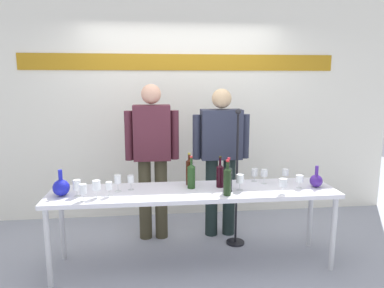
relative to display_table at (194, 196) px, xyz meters
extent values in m
plane|color=#969AA7|center=(0.00, 0.00, -0.70)|extent=(10.00, 10.00, 0.00)
cube|color=white|center=(0.00, 1.41, 0.80)|extent=(5.65, 0.10, 3.00)
cube|color=#B98119|center=(0.00, 1.35, 1.30)|extent=(3.95, 0.01, 0.20)
cube|color=silver|center=(0.00, 0.00, 0.04)|extent=(2.70, 0.60, 0.04)
cylinder|color=silver|center=(-1.29, -0.25, -0.34)|extent=(0.05, 0.05, 0.72)
cylinder|color=silver|center=(1.29, -0.25, -0.34)|extent=(0.05, 0.05, 0.72)
cylinder|color=silver|center=(-1.29, 0.25, -0.34)|extent=(0.05, 0.05, 0.72)
cylinder|color=silver|center=(1.29, 0.25, -0.34)|extent=(0.05, 0.05, 0.72)
sphere|color=#1A20B7|center=(-1.20, -0.04, 0.13)|extent=(0.15, 0.15, 0.15)
cylinder|color=#1A20B7|center=(-1.20, -0.04, 0.25)|extent=(0.04, 0.04, 0.10)
sphere|color=#43218B|center=(1.19, -0.04, 0.12)|extent=(0.12, 0.12, 0.12)
cylinder|color=#43218B|center=(1.19, -0.04, 0.22)|extent=(0.03, 0.03, 0.10)
cylinder|color=#3E3825|center=(-0.48, 0.66, -0.24)|extent=(0.14, 0.14, 0.92)
cylinder|color=#3E3825|center=(-0.29, 0.66, -0.24)|extent=(0.14, 0.14, 0.92)
cube|color=#552432|center=(-0.38, 0.66, 0.52)|extent=(0.40, 0.22, 0.60)
cylinder|color=#552432|center=(-0.64, 0.66, 0.49)|extent=(0.09, 0.09, 0.54)
cylinder|color=#552432|center=(-0.13, 0.66, 0.49)|extent=(0.09, 0.09, 0.54)
sphere|color=#E0A588|center=(-0.38, 0.66, 0.93)|extent=(0.21, 0.21, 0.21)
cylinder|color=black|center=(0.28, 0.66, -0.25)|extent=(0.14, 0.14, 0.91)
cylinder|color=black|center=(0.49, 0.66, -0.25)|extent=(0.14, 0.14, 0.91)
cube|color=#2F3348|center=(0.38, 0.66, 0.48)|extent=(0.45, 0.22, 0.55)
cylinder|color=#2F3348|center=(0.11, 0.66, 0.46)|extent=(0.09, 0.09, 0.50)
cylinder|color=#2F3348|center=(0.66, 0.66, 0.46)|extent=(0.09, 0.09, 0.50)
sphere|color=#D6B083|center=(0.38, 0.66, 0.88)|extent=(0.22, 0.22, 0.22)
cylinder|color=black|center=(0.31, -0.09, 0.17)|extent=(0.07, 0.07, 0.22)
cone|color=black|center=(0.31, -0.09, 0.29)|extent=(0.07, 0.07, 0.03)
cylinder|color=black|center=(0.31, -0.09, 0.32)|extent=(0.03, 0.03, 0.09)
cylinder|color=#AD1524|center=(0.31, -0.09, 0.37)|extent=(0.03, 0.03, 0.02)
cylinder|color=#1F4019|center=(-0.02, 0.06, 0.16)|extent=(0.08, 0.08, 0.21)
cone|color=#1F4019|center=(-0.02, 0.06, 0.28)|extent=(0.08, 0.08, 0.03)
cylinder|color=#1F4019|center=(-0.02, 0.06, 0.31)|extent=(0.02, 0.02, 0.09)
cylinder|color=#B22623|center=(-0.02, 0.06, 0.36)|extent=(0.03, 0.03, 0.02)
cylinder|color=black|center=(0.26, 0.06, 0.16)|extent=(0.07, 0.07, 0.20)
cone|color=black|center=(0.26, 0.06, 0.27)|extent=(0.07, 0.07, 0.03)
cylinder|color=black|center=(0.26, 0.06, 0.30)|extent=(0.02, 0.02, 0.09)
cylinder|color=black|center=(0.26, 0.06, 0.36)|extent=(0.03, 0.03, 0.02)
cylinder|color=#351206|center=(-0.03, 0.18, 0.18)|extent=(0.07, 0.07, 0.24)
cone|color=#351206|center=(-0.03, 0.18, 0.31)|extent=(0.07, 0.07, 0.03)
cylinder|color=#351206|center=(-0.03, 0.18, 0.33)|extent=(0.02, 0.02, 0.07)
cylinder|color=gold|center=(-0.03, 0.18, 0.37)|extent=(0.03, 0.03, 0.02)
cylinder|color=black|center=(0.28, -0.19, 0.17)|extent=(0.07, 0.07, 0.23)
cone|color=black|center=(0.28, -0.19, 0.30)|extent=(0.07, 0.07, 0.03)
cylinder|color=black|center=(0.28, -0.19, 0.33)|extent=(0.03, 0.03, 0.08)
cylinder|color=red|center=(0.28, -0.19, 0.38)|extent=(0.03, 0.03, 0.02)
cylinder|color=white|center=(-0.59, 0.07, 0.06)|extent=(0.06, 0.06, 0.00)
cylinder|color=white|center=(-0.59, 0.07, 0.10)|extent=(0.01, 0.01, 0.07)
cylinder|color=white|center=(-0.59, 0.07, 0.16)|extent=(0.06, 0.06, 0.07)
cylinder|color=white|center=(-1.06, -0.07, 0.06)|extent=(0.06, 0.06, 0.00)
cylinder|color=white|center=(-1.06, -0.07, 0.09)|extent=(0.01, 0.01, 0.06)
cylinder|color=white|center=(-1.06, -0.07, 0.16)|extent=(0.07, 0.07, 0.09)
cylinder|color=white|center=(-0.71, 0.03, 0.06)|extent=(0.06, 0.06, 0.00)
cylinder|color=white|center=(-0.71, 0.03, 0.10)|extent=(0.01, 0.01, 0.08)
cylinder|color=white|center=(-0.71, 0.03, 0.18)|extent=(0.06, 0.06, 0.08)
cylinder|color=white|center=(-0.98, -0.20, 0.06)|extent=(0.06, 0.06, 0.00)
cylinder|color=white|center=(-0.98, -0.20, 0.09)|extent=(0.01, 0.01, 0.06)
cylinder|color=white|center=(-0.98, -0.20, 0.16)|extent=(0.06, 0.06, 0.09)
cylinder|color=white|center=(-0.88, -0.13, 0.06)|extent=(0.06, 0.06, 0.00)
cylinder|color=white|center=(-0.88, -0.13, 0.09)|extent=(0.01, 0.01, 0.07)
cylinder|color=white|center=(-0.88, -0.13, 0.17)|extent=(0.07, 0.07, 0.09)
cylinder|color=white|center=(-0.77, -0.11, 0.06)|extent=(0.06, 0.06, 0.00)
cylinder|color=white|center=(-0.77, -0.11, 0.09)|extent=(0.01, 0.01, 0.06)
cylinder|color=white|center=(-0.77, -0.11, 0.16)|extent=(0.06, 0.06, 0.07)
cylinder|color=white|center=(0.72, 0.12, 0.06)|extent=(0.06, 0.06, 0.00)
cylinder|color=white|center=(0.72, 0.12, 0.10)|extent=(0.01, 0.01, 0.08)
cylinder|color=white|center=(0.72, 0.12, 0.17)|extent=(0.07, 0.07, 0.07)
cylinder|color=white|center=(1.01, -0.05, 0.06)|extent=(0.05, 0.05, 0.00)
cylinder|color=white|center=(1.01, -0.05, 0.09)|extent=(0.01, 0.01, 0.06)
cylinder|color=white|center=(1.01, -0.05, 0.15)|extent=(0.07, 0.07, 0.07)
cylinder|color=white|center=(0.65, 0.21, 0.06)|extent=(0.06, 0.06, 0.00)
cylinder|color=white|center=(0.65, 0.21, 0.09)|extent=(0.01, 0.01, 0.06)
cylinder|color=white|center=(0.65, 0.21, 0.16)|extent=(0.06, 0.06, 0.08)
cylinder|color=white|center=(0.79, -0.21, 0.06)|extent=(0.06, 0.06, 0.00)
cylinder|color=white|center=(0.79, -0.21, 0.09)|extent=(0.01, 0.01, 0.07)
cylinder|color=white|center=(0.79, -0.21, 0.16)|extent=(0.07, 0.07, 0.07)
cylinder|color=white|center=(0.43, -0.06, 0.06)|extent=(0.06, 0.06, 0.00)
cylinder|color=white|center=(0.43, -0.06, 0.10)|extent=(0.01, 0.01, 0.07)
cylinder|color=white|center=(0.43, -0.06, 0.17)|extent=(0.07, 0.07, 0.08)
cylinder|color=white|center=(0.95, 0.13, 0.06)|extent=(0.05, 0.05, 0.00)
cylinder|color=white|center=(0.95, 0.13, 0.10)|extent=(0.01, 0.01, 0.07)
cylinder|color=white|center=(0.95, 0.13, 0.17)|extent=(0.06, 0.06, 0.07)
cylinder|color=black|center=(0.51, 0.40, -0.69)|extent=(0.20, 0.20, 0.02)
cylinder|color=black|center=(0.51, 0.40, 0.01)|extent=(0.02, 0.02, 1.43)
sphere|color=#232328|center=(0.51, 0.40, 0.76)|extent=(0.06, 0.06, 0.06)
camera|label=1|loc=(-0.38, -3.22, 1.08)|focal=33.37mm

